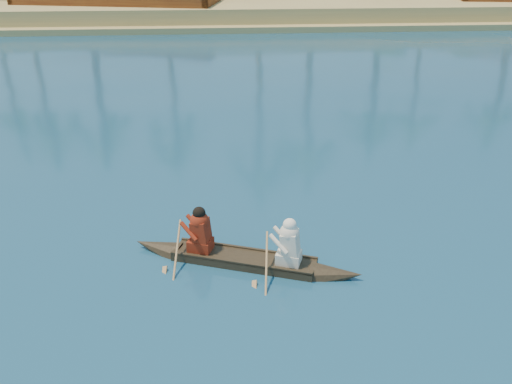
{
  "coord_description": "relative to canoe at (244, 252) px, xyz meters",
  "views": [
    {
      "loc": [
        -0.3,
        -13.58,
        6.07
      ],
      "look_at": [
        0.47,
        -2.58,
        0.88
      ],
      "focal_mm": 40.0,
      "sensor_mm": 36.0,
      "label": 1
    }
  ],
  "objects": [
    {
      "name": "barge_mid",
      "position": [
        -6.93,
        31.0,
        0.53
      ],
      "size": [
        13.93,
        7.12,
        2.22
      ],
      "rotation": [
        0.0,
        0.0,
        -0.21
      ],
      "color": "brown",
      "rests_on": "ground"
    },
    {
      "name": "canoe",
      "position": [
        0.0,
        0.0,
        0.0
      ],
      "size": [
        4.58,
        2.14,
        1.28
      ],
      "rotation": [
        0.0,
        0.0,
        -0.34
      ],
      "color": "#352B1C",
      "rests_on": "ground"
    },
    {
      "name": "ground",
      "position": [
        -0.13,
        4.0,
        -0.25
      ],
      "size": [
        160.0,
        160.0,
        0.0
      ],
      "primitive_type": "plane",
      "color": "#0C2F4E",
      "rests_on": "ground"
    }
  ]
}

